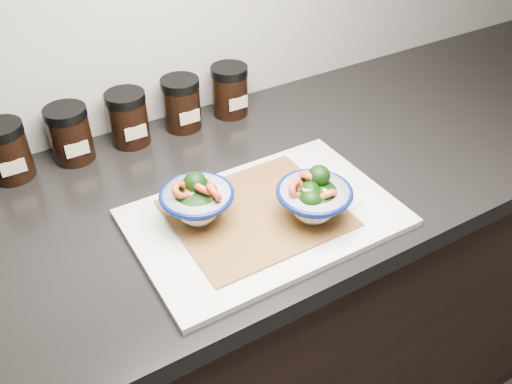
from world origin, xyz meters
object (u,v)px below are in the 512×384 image
spice_jar_c (70,134)px  spice_jar_d (128,118)px  bowl_left (197,200)px  cutting_board (265,218)px  bowl_right (314,199)px  spice_jar_f (230,90)px  spice_jar_e (182,104)px  spice_jar_b (7,151)px

spice_jar_c → spice_jar_d: bearing=0.0°
bowl_left → spice_jar_d: spice_jar_d is taller
cutting_board → bowl_right: bowl_right is taller
spice_jar_f → spice_jar_c: bearing=180.0°
spice_jar_c → spice_jar_d: 0.12m
cutting_board → spice_jar_e: (0.01, 0.36, 0.05)m
spice_jar_d → spice_jar_c: bearing=180.0°
cutting_board → spice_jar_b: (-0.34, 0.36, 0.05)m
spice_jar_b → spice_jar_c: size_ratio=1.00×
spice_jar_b → spice_jar_e: 0.36m
bowl_right → spice_jar_c: spice_jar_c is taller
bowl_left → spice_jar_e: bearing=69.7°
spice_jar_c → spice_jar_f: size_ratio=1.00×
spice_jar_b → spice_jar_d: size_ratio=1.00×
spice_jar_c → spice_jar_f: (0.36, 0.00, 0.00)m
spice_jar_e → spice_jar_f: bearing=0.0°
spice_jar_d → spice_jar_b: bearing=180.0°
cutting_board → spice_jar_b: 0.50m
spice_jar_b → spice_jar_f: same height
spice_jar_e → spice_jar_f: (0.12, 0.00, 0.00)m
bowl_right → spice_jar_d: size_ratio=1.14×
bowl_left → spice_jar_e: spice_jar_e is taller
spice_jar_b → spice_jar_c: 0.12m
spice_jar_d → spice_jar_e: 0.12m
spice_jar_c → spice_jar_b: bearing=180.0°
bowl_right → spice_jar_b: bearing=135.0°
bowl_right → spice_jar_b: (-0.41, 0.41, 0.00)m
cutting_board → bowl_left: bowl_left is taller
bowl_right → spice_jar_f: size_ratio=1.14×
spice_jar_c → bowl_right: bearing=-54.6°
bowl_right → cutting_board: bearing=141.9°
bowl_right → spice_jar_d: (-0.17, 0.41, 0.00)m
bowl_right → spice_jar_e: size_ratio=1.14×
spice_jar_b → spice_jar_e: same height
cutting_board → bowl_right: (0.06, -0.05, 0.05)m
bowl_left → spice_jar_c: 0.34m
cutting_board → bowl_right: 0.10m
bowl_left → bowl_right: size_ratio=0.97×
spice_jar_b → spice_jar_d: 0.24m
cutting_board → spice_jar_c: spice_jar_c is taller
bowl_left → bowl_right: bearing=-29.8°
spice_jar_c → spice_jar_e: size_ratio=1.00×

